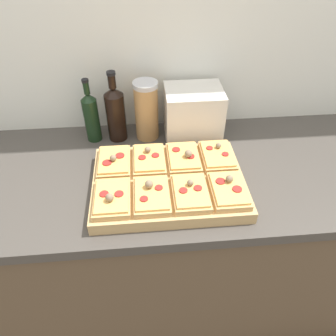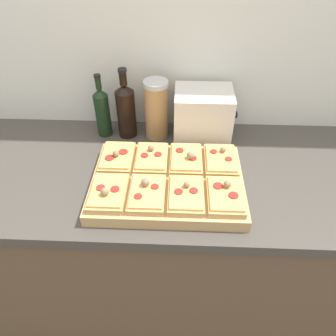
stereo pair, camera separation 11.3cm
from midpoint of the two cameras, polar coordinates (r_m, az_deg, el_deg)
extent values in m
cube|color=silver|center=(1.35, -7.69, 20.49)|extent=(6.00, 0.06, 2.50)
cube|color=brown|center=(1.57, -5.18, -13.80)|extent=(2.60, 0.64, 0.87)
cube|color=#423D38|center=(1.23, -6.42, -1.40)|extent=(2.63, 0.67, 0.04)
cube|color=tan|center=(1.13, -2.71, -2.72)|extent=(0.52, 0.38, 0.04)
cube|color=tan|center=(1.19, -12.00, 0.85)|extent=(0.11, 0.17, 0.02)
cube|color=#E5A856|center=(1.18, -12.09, 1.37)|extent=(0.10, 0.15, 0.01)
cylinder|color=maroon|center=(1.16, -13.29, 0.78)|extent=(0.03, 0.03, 0.00)
cylinder|color=maroon|center=(1.19, -11.04, 2.03)|extent=(0.03, 0.03, 0.00)
sphere|color=#7F6B51|center=(1.16, -12.25, 1.62)|extent=(0.02, 0.02, 0.02)
cube|color=tan|center=(1.18, -6.01, 1.22)|extent=(0.11, 0.17, 0.02)
cube|color=#E5A856|center=(1.17, -6.06, 1.74)|extent=(0.10, 0.15, 0.01)
cylinder|color=maroon|center=(1.16, -7.25, 1.73)|extent=(0.03, 0.03, 0.00)
cylinder|color=maroon|center=(1.17, -4.92, 2.13)|extent=(0.03, 0.03, 0.00)
sphere|color=#7F6B51|center=(1.18, -6.26, 3.11)|extent=(0.02, 0.02, 0.02)
cube|color=tan|center=(1.18, 0.02, 1.57)|extent=(0.11, 0.17, 0.02)
cube|color=#E5A856|center=(1.17, 0.02, 2.10)|extent=(0.10, 0.15, 0.01)
cylinder|color=maroon|center=(1.19, -1.23, 3.13)|extent=(0.03, 0.03, 0.00)
cylinder|color=maroon|center=(1.16, 1.23, 1.95)|extent=(0.03, 0.03, 0.00)
sphere|color=#7F6B51|center=(1.15, 0.83, 2.42)|extent=(0.03, 0.03, 0.03)
cube|color=tan|center=(1.20, 5.96, 1.90)|extent=(0.11, 0.17, 0.02)
cube|color=#E5A856|center=(1.19, 6.01, 2.42)|extent=(0.10, 0.15, 0.01)
cylinder|color=maroon|center=(1.20, 4.65, 3.39)|extent=(0.02, 0.02, 0.00)
cylinder|color=maroon|center=(1.18, 7.33, 2.31)|extent=(0.02, 0.02, 0.00)
sphere|color=#7F6B51|center=(1.20, 6.19, 3.82)|extent=(0.02, 0.02, 0.02)
cube|color=tan|center=(1.06, -12.67, -5.34)|extent=(0.11, 0.17, 0.02)
cube|color=#E5A856|center=(1.05, -12.78, -4.81)|extent=(0.10, 0.15, 0.01)
cylinder|color=maroon|center=(1.05, -14.07, -4.53)|extent=(0.03, 0.03, 0.00)
cylinder|color=maroon|center=(1.04, -11.56, -4.57)|extent=(0.03, 0.03, 0.00)
sphere|color=#7F6B51|center=(1.02, -13.23, -5.16)|extent=(0.03, 0.03, 0.03)
cube|color=tan|center=(1.05, -5.91, -5.00)|extent=(0.11, 0.17, 0.02)
cube|color=#E5A856|center=(1.04, -5.96, -4.46)|extent=(0.10, 0.15, 0.01)
cylinder|color=maroon|center=(1.01, -7.35, -5.50)|extent=(0.03, 0.03, 0.00)
cylinder|color=maroon|center=(1.04, -4.65, -3.57)|extent=(0.03, 0.03, 0.00)
sphere|color=#7F6B51|center=(1.04, -6.38, -2.95)|extent=(0.03, 0.03, 0.03)
cube|color=tan|center=(1.05, 0.90, -4.59)|extent=(0.11, 0.17, 0.02)
cube|color=#E5A856|center=(1.04, 0.91, -4.05)|extent=(0.10, 0.15, 0.01)
cylinder|color=maroon|center=(1.03, -0.38, -4.06)|extent=(0.03, 0.03, 0.00)
cylinder|color=maroon|center=(1.04, 2.21, -3.64)|extent=(0.03, 0.03, 0.00)
sphere|color=#7F6B51|center=(1.04, 0.89, -2.70)|extent=(0.02, 0.02, 0.02)
cube|color=tan|center=(1.07, 7.58, -4.12)|extent=(0.11, 0.17, 0.02)
cube|color=#E5A856|center=(1.06, 7.65, -3.58)|extent=(0.10, 0.15, 0.01)
cylinder|color=maroon|center=(1.07, 6.22, -2.42)|extent=(0.03, 0.03, 0.00)
cylinder|color=maroon|center=(1.05, 9.02, -3.78)|extent=(0.03, 0.03, 0.00)
sphere|color=#7F6B51|center=(1.07, 7.77, -1.99)|extent=(0.02, 0.02, 0.02)
cylinder|color=black|center=(1.37, -15.40, 7.95)|extent=(0.06, 0.06, 0.18)
cone|color=black|center=(1.32, -16.20, 11.73)|extent=(0.06, 0.06, 0.03)
cylinder|color=black|center=(1.30, -16.50, 13.16)|extent=(0.02, 0.02, 0.05)
cylinder|color=black|center=(1.29, -16.75, 14.30)|extent=(0.03, 0.03, 0.01)
cylinder|color=black|center=(1.35, -11.38, 8.59)|extent=(0.08, 0.08, 0.20)
cone|color=black|center=(1.30, -12.05, 12.84)|extent=(0.08, 0.08, 0.03)
cylinder|color=black|center=(1.28, -12.30, 14.46)|extent=(0.03, 0.03, 0.05)
cylinder|color=black|center=(1.27, -12.51, 15.75)|extent=(0.03, 0.03, 0.01)
cylinder|color=#AD7F4C|center=(1.34, -6.16, 9.48)|extent=(0.09, 0.09, 0.23)
cylinder|color=#B2B2B7|center=(1.28, -6.56, 14.19)|extent=(0.10, 0.10, 0.02)
cube|color=beige|center=(1.33, 1.98, 9.28)|extent=(0.22, 0.18, 0.21)
cube|color=black|center=(1.23, 2.52, 9.80)|extent=(0.18, 0.01, 0.06)
cube|color=black|center=(1.35, 7.32, 9.85)|extent=(0.02, 0.02, 0.02)
camera|label=1|loc=(0.06, -92.87, -2.46)|focal=35.00mm
camera|label=2|loc=(0.06, 87.13, 2.46)|focal=35.00mm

